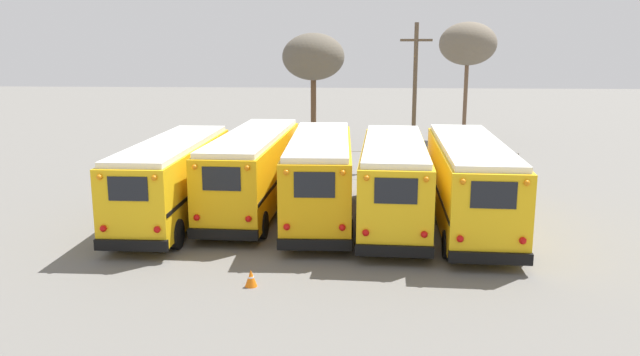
{
  "coord_description": "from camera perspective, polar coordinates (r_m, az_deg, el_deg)",
  "views": [
    {
      "loc": [
        1.54,
        -24.74,
        6.79
      ],
      "look_at": [
        0.0,
        -0.67,
        1.68
      ],
      "focal_mm": 35.0,
      "sensor_mm": 36.0,
      "label": 1
    }
  ],
  "objects": [
    {
      "name": "school_bus_0",
      "position": [
        25.21,
        -13.22,
        0.07
      ],
      "size": [
        2.49,
        9.99,
        3.18
      ],
      "color": "yellow",
      "rests_on": "ground"
    },
    {
      "name": "bare_tree_1",
      "position": [
        47.16,
        13.37,
        11.82
      ],
      "size": [
        4.12,
        4.12,
        8.51
      ],
      "color": "brown",
      "rests_on": "ground"
    },
    {
      "name": "ground_plane",
      "position": [
        25.7,
        0.1,
        -3.36
      ],
      "size": [
        160.0,
        160.0,
        0.0
      ],
      "primitive_type": "plane",
      "color": "#66635E"
    },
    {
      "name": "traffic_cone",
      "position": [
        18.27,
        -6.33,
        -9.07
      ],
      "size": [
        0.36,
        0.36,
        0.5
      ],
      "color": "orange",
      "rests_on": "ground"
    },
    {
      "name": "bare_tree_0",
      "position": [
        41.92,
        -0.61,
        10.97
      ],
      "size": [
        4.12,
        4.12,
        7.66
      ],
      "color": "brown",
      "rests_on": "ground"
    },
    {
      "name": "school_bus_3",
      "position": [
        24.18,
        6.74,
        -0.11
      ],
      "size": [
        2.86,
        10.11,
        3.26
      ],
      "color": "yellow",
      "rests_on": "ground"
    },
    {
      "name": "fence_line",
      "position": [
        32.84,
        0.92,
        1.78
      ],
      "size": [
        19.55,
        0.06,
        1.42
      ],
      "color": "#939399",
      "rests_on": "ground"
    },
    {
      "name": "school_bus_2",
      "position": [
        24.66,
        0.01,
        0.28
      ],
      "size": [
        2.72,
        10.06,
        3.32
      ],
      "color": "#E5A00C",
      "rests_on": "ground"
    },
    {
      "name": "school_bus_4",
      "position": [
        24.46,
        13.48,
        -0.21
      ],
      "size": [
        2.92,
        10.83,
        3.28
      ],
      "color": "yellow",
      "rests_on": "ground"
    },
    {
      "name": "utility_pole",
      "position": [
        36.24,
        8.66,
        7.82
      ],
      "size": [
        1.8,
        0.24,
        8.09
      ],
      "color": "brown",
      "rests_on": "ground"
    },
    {
      "name": "school_bus_1",
      "position": [
        26.21,
        -6.1,
        0.86
      ],
      "size": [
        2.8,
        10.74,
        3.26
      ],
      "color": "#EAAA0F",
      "rests_on": "ground"
    }
  ]
}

